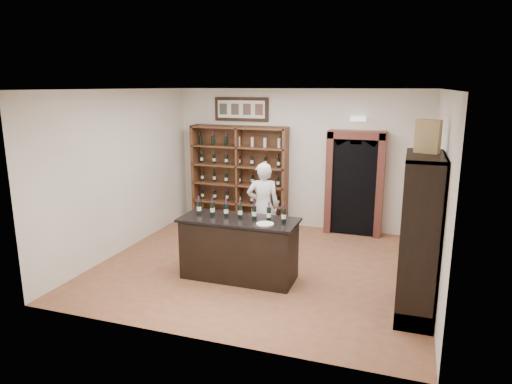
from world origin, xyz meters
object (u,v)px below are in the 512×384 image
(counter_bottle_0, at_px, (199,207))
(wine_crate, at_px, (428,136))
(wine_shelf, at_px, (240,175))
(tasting_counter, at_px, (239,249))
(side_cabinet, at_px, (420,261))
(shopkeeper, at_px, (263,206))

(counter_bottle_0, relative_size, wine_crate, 0.69)
(wine_shelf, distance_m, tasting_counter, 3.19)
(counter_bottle_0, distance_m, wine_crate, 3.67)
(wine_shelf, height_order, side_cabinet, same)
(wine_shelf, height_order, tasting_counter, wine_shelf)
(counter_bottle_0, relative_size, side_cabinet, 0.14)
(tasting_counter, relative_size, shopkeeper, 1.12)
(side_cabinet, bearing_deg, shopkeeper, 148.21)
(counter_bottle_0, height_order, shopkeeper, shopkeeper)
(counter_bottle_0, distance_m, side_cabinet, 3.48)
(shopkeeper, bearing_deg, tasting_counter, 73.70)
(wine_shelf, distance_m, counter_bottle_0, 2.90)
(shopkeeper, xyz_separation_m, wine_crate, (2.75, -1.61, 1.58))
(tasting_counter, distance_m, wine_crate, 3.32)
(tasting_counter, distance_m, shopkeeper, 1.47)
(side_cabinet, bearing_deg, counter_bottle_0, 174.06)
(wine_shelf, relative_size, wine_crate, 5.05)
(side_cabinet, bearing_deg, wine_shelf, 139.79)
(wine_shelf, bearing_deg, shopkeeper, -55.36)
(wine_shelf, distance_m, side_cabinet, 5.02)
(wine_shelf, bearing_deg, wine_crate, -39.38)
(tasting_counter, relative_size, wine_crate, 4.32)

